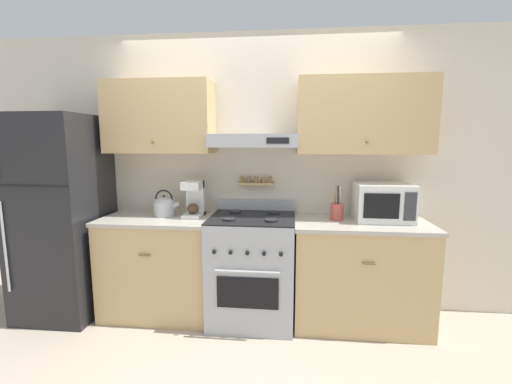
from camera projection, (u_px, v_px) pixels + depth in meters
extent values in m
plane|color=#B2A38E|center=(248.00, 336.00, 2.79)|extent=(16.00, 16.00, 0.00)
cube|color=beige|center=(257.00, 173.00, 3.26)|extent=(5.20, 0.08, 2.55)
cube|color=tan|center=(160.00, 118.00, 3.07)|extent=(0.96, 0.33, 0.63)
sphere|color=brown|center=(153.00, 142.00, 2.93)|extent=(0.02, 0.02, 0.02)
cube|color=tan|center=(364.00, 116.00, 2.88)|extent=(1.10, 0.33, 0.63)
sphere|color=brown|center=(367.00, 142.00, 2.74)|extent=(0.02, 0.02, 0.02)
cube|color=#ADAFB5|center=(254.00, 141.00, 2.99)|extent=(0.77, 0.37, 0.11)
cube|color=black|center=(278.00, 141.00, 2.78)|extent=(0.18, 0.01, 0.05)
cube|color=tan|center=(256.00, 184.00, 3.19)|extent=(0.34, 0.07, 0.02)
cylinder|color=olive|center=(241.00, 179.00, 3.20)|extent=(0.03, 0.03, 0.06)
cylinder|color=olive|center=(249.00, 179.00, 3.19)|extent=(0.03, 0.03, 0.06)
cylinder|color=olive|center=(256.00, 179.00, 3.18)|extent=(0.03, 0.03, 0.06)
cylinder|color=olive|center=(263.00, 180.00, 3.18)|extent=(0.03, 0.03, 0.06)
cylinder|color=olive|center=(270.00, 180.00, 3.17)|extent=(0.03, 0.03, 0.06)
cube|color=tan|center=(160.00, 267.00, 3.14)|extent=(0.96, 0.60, 0.87)
cube|color=#B7B2A3|center=(158.00, 219.00, 3.07)|extent=(0.98, 0.62, 0.03)
cylinder|color=brown|center=(144.00, 255.00, 2.80)|extent=(0.10, 0.01, 0.01)
cube|color=tan|center=(360.00, 275.00, 2.95)|extent=(1.10, 0.60, 0.87)
cube|color=#B7B2A3|center=(362.00, 224.00, 2.88)|extent=(1.13, 0.62, 0.03)
cylinder|color=brown|center=(369.00, 264.00, 2.61)|extent=(0.10, 0.01, 0.01)
cube|color=#ADAFB5|center=(252.00, 269.00, 3.01)|extent=(0.72, 0.64, 0.92)
cube|color=black|center=(247.00, 293.00, 2.70)|extent=(0.49, 0.01, 0.26)
cylinder|color=#ADAFB5|center=(247.00, 272.00, 2.65)|extent=(0.51, 0.02, 0.02)
cube|color=black|center=(252.00, 217.00, 2.94)|extent=(0.72, 0.64, 0.01)
cylinder|color=#232326|center=(229.00, 219.00, 2.81)|extent=(0.11, 0.11, 0.02)
cylinder|color=#232326|center=(271.00, 220.00, 2.77)|extent=(0.11, 0.11, 0.02)
cylinder|color=#232326|center=(235.00, 212.00, 3.11)|extent=(0.11, 0.11, 0.02)
cylinder|color=#232326|center=(273.00, 213.00, 3.07)|extent=(0.11, 0.11, 0.02)
cylinder|color=black|center=(214.00, 252.00, 2.67)|extent=(0.03, 0.02, 0.03)
cylinder|color=black|center=(231.00, 253.00, 2.66)|extent=(0.03, 0.02, 0.03)
cylinder|color=black|center=(247.00, 253.00, 2.64)|extent=(0.03, 0.02, 0.03)
cylinder|color=black|center=(264.00, 254.00, 2.63)|extent=(0.03, 0.02, 0.03)
cylinder|color=black|center=(281.00, 254.00, 2.62)|extent=(0.03, 0.02, 0.03)
cube|color=#ADAFB5|center=(256.00, 205.00, 3.23)|extent=(0.72, 0.04, 0.10)
cube|color=#232326|center=(63.00, 216.00, 3.09)|extent=(0.67, 0.71, 1.80)
cube|color=black|center=(29.00, 186.00, 2.69)|extent=(0.67, 0.01, 0.01)
cylinder|color=#ADAFB5|center=(5.00, 247.00, 2.78)|extent=(0.02, 0.02, 0.76)
cylinder|color=#B7B7BC|center=(164.00, 209.00, 3.11)|extent=(0.19, 0.19, 0.13)
ellipsoid|color=#B7B7BC|center=(164.00, 201.00, 3.10)|extent=(0.17, 0.17, 0.08)
sphere|color=black|center=(164.00, 196.00, 3.09)|extent=(0.02, 0.02, 0.02)
cylinder|color=#B7B7BC|center=(174.00, 207.00, 3.10)|extent=(0.12, 0.04, 0.10)
torus|color=black|center=(164.00, 199.00, 3.09)|extent=(0.17, 0.01, 0.17)
cube|color=white|center=(194.00, 215.00, 3.09)|extent=(0.16, 0.25, 0.03)
cube|color=white|center=(196.00, 197.00, 3.15)|extent=(0.16, 0.08, 0.32)
cube|color=white|center=(193.00, 185.00, 3.04)|extent=(0.16, 0.21, 0.07)
ellipsoid|color=#4C3323|center=(193.00, 209.00, 3.06)|extent=(0.10, 0.10, 0.09)
cube|color=white|center=(383.00, 202.00, 2.91)|extent=(0.46, 0.36, 0.32)
cube|color=black|center=(382.00, 206.00, 2.73)|extent=(0.28, 0.01, 0.20)
cube|color=#38383D|center=(410.00, 207.00, 2.71)|extent=(0.09, 0.01, 0.23)
cylinder|color=#B24C42|center=(337.00, 212.00, 2.94)|extent=(0.11, 0.11, 0.14)
cylinder|color=olive|center=(335.00, 195.00, 2.92)|extent=(0.01, 0.05, 0.16)
cylinder|color=#28282B|center=(338.00, 195.00, 2.92)|extent=(0.01, 0.04, 0.16)
cylinder|color=#B2B2B7|center=(340.00, 195.00, 2.93)|extent=(0.01, 0.03, 0.16)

